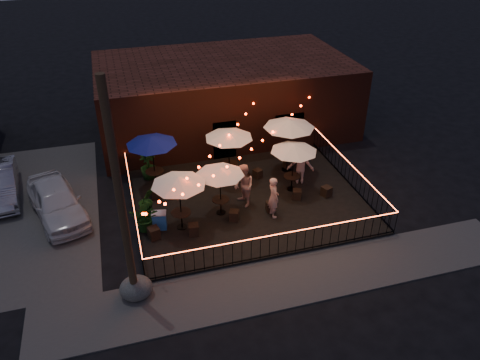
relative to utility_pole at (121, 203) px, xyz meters
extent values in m
plane|color=black|center=(5.40, 2.60, -4.00)|extent=(110.00, 110.00, 0.00)
cube|color=black|center=(5.40, 4.60, -3.92)|extent=(10.00, 8.00, 0.15)
cube|color=#43403E|center=(5.40, -0.65, -3.98)|extent=(18.00, 2.50, 0.05)
cube|color=#3D1A10|center=(6.40, 12.60, -2.00)|extent=(14.00, 8.00, 4.00)
cube|color=black|center=(5.40, 8.72, -2.90)|extent=(1.20, 0.24, 2.20)
cube|color=black|center=(8.90, 8.72, -2.40)|extent=(1.60, 0.24, 1.20)
cylinder|color=#352915|center=(0.00, 0.00, 0.00)|extent=(0.26, 0.26, 8.00)
cube|color=black|center=(5.40, 0.60, -3.77)|extent=(10.00, 0.04, 0.04)
cube|color=black|center=(5.40, 0.60, -2.85)|extent=(10.00, 0.04, 0.04)
cube|color=#EE4C23|center=(5.40, 0.60, -2.82)|extent=(10.00, 0.03, 0.02)
cube|color=black|center=(0.40, 4.60, -3.77)|extent=(0.04, 8.00, 0.04)
cube|color=black|center=(0.40, 4.60, -2.85)|extent=(0.04, 8.00, 0.04)
cube|color=#EE4C23|center=(0.40, 4.60, -2.82)|extent=(0.03, 8.00, 0.02)
cube|color=black|center=(10.40, 4.60, -3.77)|extent=(0.04, 8.00, 0.04)
cube|color=black|center=(10.40, 4.60, -2.85)|extent=(0.04, 8.00, 0.04)
cube|color=#EE4C23|center=(10.40, 4.60, -2.82)|extent=(0.03, 8.00, 0.02)
cylinder|color=black|center=(2.21, 3.37, -3.83)|extent=(0.44, 0.44, 0.03)
cylinder|color=black|center=(2.21, 3.37, -3.48)|extent=(0.06, 0.06, 0.72)
cylinder|color=black|center=(2.21, 3.37, -3.11)|extent=(0.80, 0.80, 0.04)
cylinder|color=black|center=(2.21, 3.37, -2.65)|extent=(0.04, 0.04, 2.40)
cone|color=white|center=(2.21, 3.37, -1.60)|extent=(2.39, 2.39, 0.35)
cylinder|color=black|center=(1.60, 6.91, -3.83)|extent=(0.46, 0.46, 0.03)
cylinder|color=black|center=(1.60, 6.91, -3.46)|extent=(0.06, 0.06, 0.76)
cylinder|color=black|center=(1.60, 6.91, -3.07)|extent=(0.84, 0.84, 0.04)
cylinder|color=black|center=(1.60, 6.91, -2.59)|extent=(0.05, 0.05, 2.52)
cone|color=navy|center=(1.60, 6.91, -1.48)|extent=(2.94, 2.94, 0.37)
cylinder|color=black|center=(4.00, 3.91, -3.84)|extent=(0.41, 0.41, 0.03)
cylinder|color=black|center=(4.00, 3.91, -3.51)|extent=(0.06, 0.06, 0.67)
cylinder|color=black|center=(4.00, 3.91, -3.16)|extent=(0.74, 0.74, 0.04)
cylinder|color=black|center=(4.00, 3.91, -2.74)|extent=(0.04, 0.04, 2.22)
cone|color=white|center=(4.00, 3.91, -1.76)|extent=(2.67, 2.67, 0.32)
cylinder|color=black|center=(5.11, 6.66, -3.83)|extent=(0.45, 0.45, 0.03)
cylinder|color=black|center=(5.11, 6.66, -3.47)|extent=(0.06, 0.06, 0.74)
cylinder|color=black|center=(5.11, 6.66, -3.09)|extent=(0.82, 0.82, 0.04)
cylinder|color=black|center=(5.11, 6.66, -2.62)|extent=(0.05, 0.05, 2.47)
cone|color=white|center=(5.11, 6.66, -1.54)|extent=(2.71, 2.71, 0.36)
cylinder|color=black|center=(7.61, 4.83, -3.84)|extent=(0.42, 0.42, 0.03)
cylinder|color=black|center=(7.61, 4.83, -3.49)|extent=(0.06, 0.06, 0.69)
cylinder|color=black|center=(7.61, 4.83, -3.14)|extent=(0.77, 0.77, 0.04)
cylinder|color=black|center=(7.61, 4.83, -2.70)|extent=(0.04, 0.04, 2.30)
cone|color=white|center=(7.61, 4.83, -1.69)|extent=(2.31, 2.31, 0.34)
cylinder|color=black|center=(8.04, 6.58, -3.83)|extent=(0.49, 0.49, 0.03)
cylinder|color=black|center=(8.04, 6.58, -3.44)|extent=(0.07, 0.07, 0.80)
cylinder|color=black|center=(8.04, 6.58, -3.02)|extent=(0.89, 0.89, 0.04)
cylinder|color=black|center=(8.04, 6.58, -2.51)|extent=(0.05, 0.05, 2.68)
cone|color=white|center=(8.04, 6.58, -1.34)|extent=(3.01, 3.01, 0.39)
cube|color=black|center=(1.02, 2.97, -3.60)|extent=(0.51, 0.51, 0.49)
cube|color=black|center=(2.58, 2.77, -3.61)|extent=(0.45, 0.45, 0.47)
cube|color=black|center=(1.48, 5.84, -3.62)|extent=(0.40, 0.40, 0.46)
cube|color=black|center=(2.84, 5.82, -3.63)|extent=(0.39, 0.39, 0.45)
cube|color=black|center=(4.40, 3.25, -3.62)|extent=(0.51, 0.51, 0.46)
cube|color=black|center=(6.09, 3.46, -3.64)|extent=(0.40, 0.40, 0.43)
cube|color=black|center=(5.01, 6.42, -3.63)|extent=(0.45, 0.45, 0.43)
cube|color=black|center=(6.41, 6.26, -3.63)|extent=(0.48, 0.48, 0.43)
cube|color=black|center=(7.54, 4.02, -3.62)|extent=(0.51, 0.51, 0.46)
cube|color=black|center=(8.93, 3.88, -3.62)|extent=(0.51, 0.51, 0.47)
cube|color=black|center=(8.15, 6.74, -3.63)|extent=(0.38, 0.38, 0.45)
cube|color=black|center=(9.13, 6.94, -3.59)|extent=(0.51, 0.51, 0.51)
imported|color=#D7AE8E|center=(6.08, 3.11, -2.92)|extent=(0.49, 0.71, 1.87)
imported|color=tan|center=(5.12, 4.24, -2.86)|extent=(0.94, 1.10, 1.97)
imported|color=tan|center=(8.21, 5.31, -2.88)|extent=(1.43, 1.11, 1.94)
imported|color=#1D3812|center=(0.80, 3.64, -3.21)|extent=(1.43, 1.34, 1.29)
imported|color=#183D11|center=(0.99, 4.72, -3.17)|extent=(0.89, 0.80, 1.37)
imported|color=#113810|center=(1.38, 7.69, -3.16)|extent=(0.95, 0.95, 1.37)
cube|color=blue|center=(1.33, 3.55, -3.48)|extent=(0.61, 0.48, 0.74)
cube|color=silver|center=(1.33, 3.55, -3.09)|extent=(0.66, 0.52, 0.05)
ellipsoid|color=#40403B|center=(0.05, 0.10, -3.61)|extent=(1.20, 1.10, 0.79)
imported|color=white|center=(-2.70, 5.80, -3.23)|extent=(3.05, 4.86, 1.54)
camera|label=1|loc=(0.23, -12.09, 7.93)|focal=35.00mm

